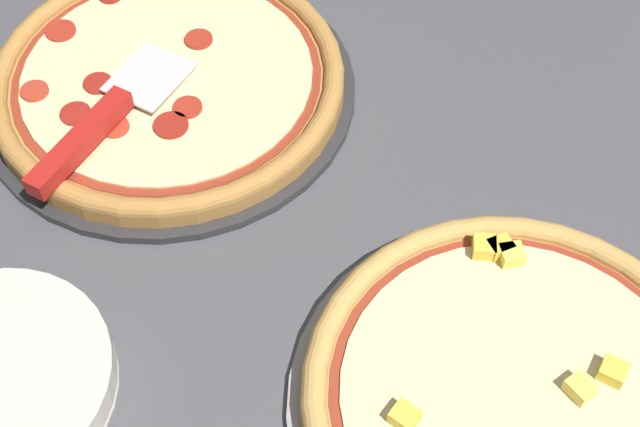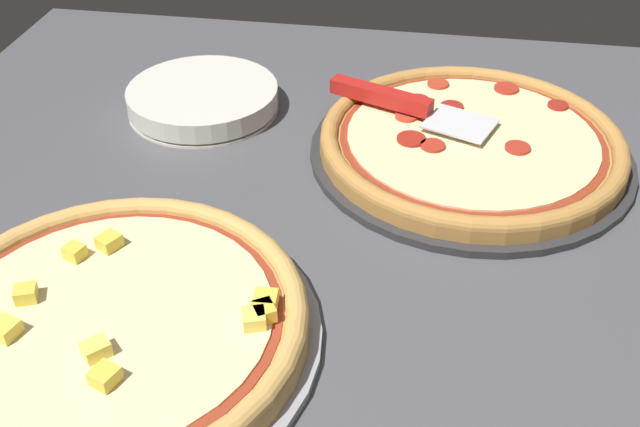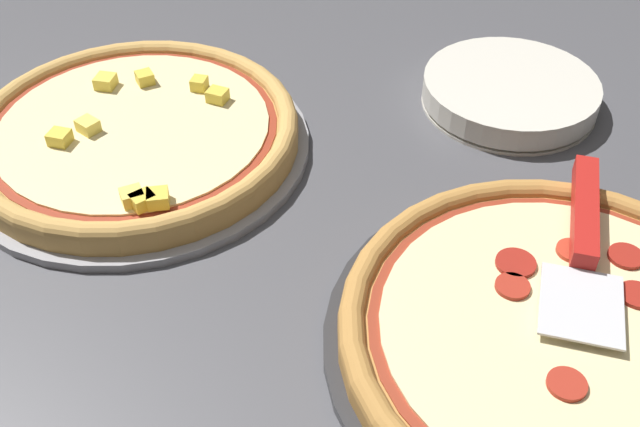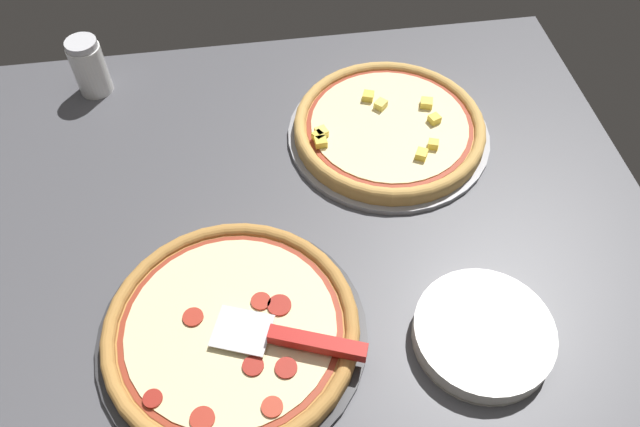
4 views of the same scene
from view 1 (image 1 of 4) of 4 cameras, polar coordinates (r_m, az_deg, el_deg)
ground_plane at (r=96.55cm, az=-0.44°, el=3.91°), size 141.30×110.20×3.60cm
pizza_pan_front at (r=101.07cm, az=-9.57°, el=7.79°), size 41.14×41.14×1.00cm
pizza_front at (r=99.75cm, az=-9.73°, el=8.55°), size 38.67×38.67×2.84cm
pizza_pan_back at (r=79.70cm, az=12.33°, el=-12.09°), size 39.08×39.08×1.00cm
pizza_back at (r=77.79cm, az=12.61°, el=-11.41°), size 36.73×36.73×3.91cm
serving_spatula at (r=92.93cm, az=-14.31°, el=5.25°), size 22.87×12.44×2.00cm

